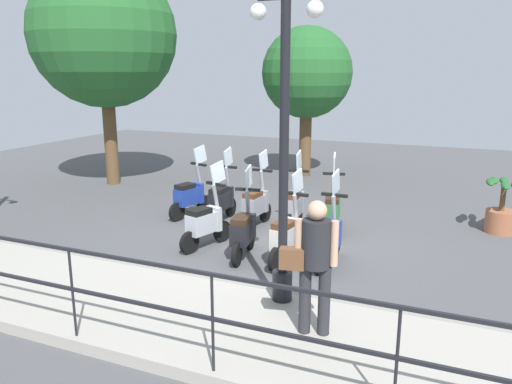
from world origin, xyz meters
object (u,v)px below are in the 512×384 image
object	(u,v)px
tree_distant	(307,73)
scooter_near_2	(244,230)
scooter_far_4	(190,195)
tree_large	(103,35)
scooter_far_3	(222,199)
scooter_near_1	(288,236)
potted_palm	(501,211)
pedestrian_with_bag	(314,258)
lamp_post_near	(284,164)
scooter_far_0	(332,209)
scooter_near_3	(206,222)
scooter_near_0	(328,237)
scooter_far_2	(256,204)
scooter_far_1	(294,205)

from	to	relation	value
tree_distant	scooter_near_2	bearing A→B (deg)	-170.96
tree_distant	scooter_far_4	size ratio (longest dim) A/B	2.85
tree_large	tree_distant	size ratio (longest dim) A/B	1.36
scooter_far_3	scooter_near_1	bearing A→B (deg)	-129.21
potted_palm	pedestrian_with_bag	bearing A→B (deg)	157.79
potted_palm	scooter_far_3	xyz separation A→B (m)	(-1.48, 5.39, 0.04)
tree_large	lamp_post_near	bearing A→B (deg)	-127.40
tree_large	scooter_far_0	bearing A→B (deg)	-105.72
scooter_near_3	scooter_far_4	bearing A→B (deg)	54.84
scooter_near_0	scooter_far_3	bearing A→B (deg)	63.45
tree_large	potted_palm	bearing A→B (deg)	-93.57
scooter_near_2	scooter_far_0	xyz separation A→B (m)	(1.90, -1.05, 0.00)
pedestrian_with_bag	scooter_near_3	bearing A→B (deg)	36.44
scooter_far_0	scooter_far_3	distance (m)	2.34
potted_palm	scooter_near_1	bearing A→B (deg)	133.69
lamp_post_near	scooter_near_1	bearing A→B (deg)	16.92
pedestrian_with_bag	scooter_far_0	distance (m)	4.27
lamp_post_near	scooter_far_2	distance (m)	3.97
scooter_far_1	scooter_far_2	xyz separation A→B (m)	(-0.24, 0.74, 0.00)
lamp_post_near	tree_large	world-z (taller)	tree_large
scooter_near_2	scooter_near_0	bearing A→B (deg)	-90.23
potted_palm	scooter_near_0	size ratio (longest dim) A/B	0.69
tree_distant	scooter_far_0	world-z (taller)	tree_distant
scooter_far_0	scooter_far_3	world-z (taller)	same
pedestrian_with_bag	scooter_near_3	world-z (taller)	pedestrian_with_bag
lamp_post_near	scooter_far_4	distance (m)	4.95
scooter_near_1	scooter_near_3	xyz separation A→B (m)	(0.15, 1.61, 0.00)
scooter_far_1	tree_large	bearing A→B (deg)	67.75
scooter_near_2	scooter_near_3	bearing A→B (deg)	69.32
scooter_near_0	scooter_near_2	bearing A→B (deg)	101.10
tree_large	scooter_far_4	xyz separation A→B (m)	(-2.04, -3.70, -3.55)
scooter_far_3	scooter_far_4	world-z (taller)	same
potted_palm	scooter_far_3	size ratio (longest dim) A/B	0.69
potted_palm	scooter_far_0	xyz separation A→B (m)	(-1.31, 3.06, 0.04)
scooter_far_2	scooter_far_4	size ratio (longest dim) A/B	1.00
scooter_far_0	scooter_far_1	world-z (taller)	same
scooter_far_3	scooter_far_1	bearing A→B (deg)	-83.23
lamp_post_near	scooter_far_3	world-z (taller)	lamp_post_near
scooter_near_0	scooter_near_1	xyz separation A→B (m)	(-0.17, 0.63, 0.00)
lamp_post_near	pedestrian_with_bag	xyz separation A→B (m)	(-0.68, -0.62, -0.91)
lamp_post_near	pedestrian_with_bag	world-z (taller)	lamp_post_near
tree_distant	scooter_near_1	bearing A→B (deg)	-164.79
lamp_post_near	tree_distant	bearing A→B (deg)	15.53
scooter_near_1	scooter_near_3	world-z (taller)	same
scooter_near_0	scooter_far_2	distance (m)	2.39
tree_distant	scooter_near_3	world-z (taller)	tree_distant
tree_large	scooter_near_0	bearing A→B (deg)	-116.72
lamp_post_near	scooter_far_3	distance (m)	4.42
lamp_post_near	tree_large	size ratio (longest dim) A/B	0.70
scooter_far_4	lamp_post_near	bearing A→B (deg)	-119.28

